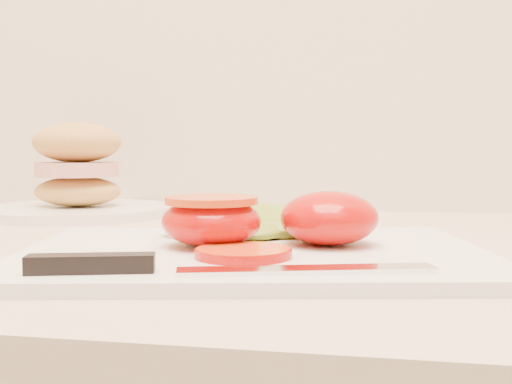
# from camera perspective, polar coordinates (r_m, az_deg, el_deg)

# --- Properties ---
(cutting_board) EXTENTS (0.42, 0.34, 0.01)m
(cutting_board) POSITION_cam_1_polar(r_m,az_deg,el_deg) (0.52, -0.21, -5.55)
(cutting_board) COLOR white
(cutting_board) RESTS_ON counter
(tomato_half_dome) EXTENTS (0.08, 0.08, 0.05)m
(tomato_half_dome) POSITION_cam_1_polar(r_m,az_deg,el_deg) (0.54, 6.52, -2.31)
(tomato_half_dome) COLOR red
(tomato_half_dome) RESTS_ON cutting_board
(tomato_half_cut) EXTENTS (0.08, 0.08, 0.04)m
(tomato_half_cut) POSITION_cam_1_polar(r_m,az_deg,el_deg) (0.53, -3.97, -2.43)
(tomato_half_cut) COLOR red
(tomato_half_cut) RESTS_ON cutting_board
(tomato_slice_0) EXTENTS (0.07, 0.07, 0.01)m
(tomato_slice_0) POSITION_cam_1_polar(r_m,az_deg,el_deg) (0.48, -1.14, -5.41)
(tomato_slice_0) COLOR #EA4E1D
(tomato_slice_0) RESTS_ON cutting_board
(lettuce_leaf_0) EXTENTS (0.16, 0.13, 0.03)m
(lettuce_leaf_0) POSITION_cam_1_polar(r_m,az_deg,el_deg) (0.60, -1.77, -2.63)
(lettuce_leaf_0) COLOR #88B12F
(lettuce_leaf_0) RESTS_ON cutting_board
(lettuce_leaf_1) EXTENTS (0.13, 0.13, 0.02)m
(lettuce_leaf_1) POSITION_cam_1_polar(r_m,az_deg,el_deg) (0.60, 2.65, -2.67)
(lettuce_leaf_1) COLOR #88B12F
(lettuce_leaf_1) RESTS_ON cutting_board
(knife) EXTENTS (0.27, 0.08, 0.01)m
(knife) POSITION_cam_1_polar(r_m,az_deg,el_deg) (0.42, -7.13, -6.54)
(knife) COLOR silver
(knife) RESTS_ON cutting_board
(sandwich_plate) EXTENTS (0.26, 0.26, 0.12)m
(sandwich_plate) POSITION_cam_1_polar(r_m,az_deg,el_deg) (0.90, -15.58, 0.90)
(sandwich_plate) COLOR white
(sandwich_plate) RESTS_ON counter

